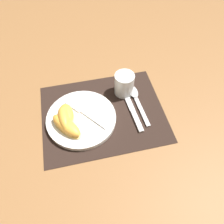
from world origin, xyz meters
The scene contains 10 objects.
ground_plane centered at (0.00, 0.00, 0.00)m, with size 3.00×3.00×0.00m, color olive.
placemat centered at (0.00, 0.00, 0.00)m, with size 0.42×0.33×0.00m.
plate centered at (-0.08, -0.01, 0.01)m, with size 0.24×0.24×0.02m.
juice_glass centered at (0.09, 0.08, 0.04)m, with size 0.07×0.07×0.08m.
knife centered at (0.10, 0.00, 0.01)m, with size 0.03×0.23×0.01m.
spoon centered at (0.13, 0.04, 0.01)m, with size 0.04×0.19×0.01m.
fork centered at (-0.07, 0.01, 0.02)m, with size 0.13×0.15×0.00m.
citrus_wedge_0 centered at (-0.13, -0.01, 0.04)m, with size 0.06×0.10×0.04m.
citrus_wedge_1 centered at (-0.13, -0.02, 0.04)m, with size 0.05×0.10×0.05m.
citrus_wedge_2 centered at (-0.13, -0.05, 0.04)m, with size 0.11×0.12×0.04m.
Camera 1 is at (-0.07, -0.44, 0.62)m, focal length 35.00 mm.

